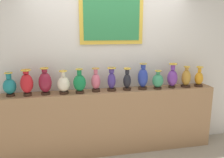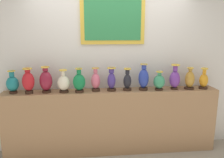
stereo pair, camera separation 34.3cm
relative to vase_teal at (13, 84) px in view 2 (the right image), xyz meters
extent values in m
plane|color=gray|center=(1.48, 0.01, -1.18)|extent=(11.43, 11.43, 0.00)
cube|color=#99704C|center=(1.48, 0.01, -0.67)|extent=(3.35, 0.33, 1.03)
cube|color=silver|center=(1.48, 0.23, 0.31)|extent=(5.43, 0.10, 3.00)
cube|color=gold|center=(1.51, 0.17, 0.93)|extent=(0.99, 0.03, 0.75)
cube|color=#2B7B45|center=(1.51, 0.15, 0.93)|extent=(0.87, 0.01, 0.63)
cylinder|color=#382319|center=(0.00, 0.00, -0.13)|extent=(0.12, 0.12, 0.03)
ellipsoid|color=#19727A|center=(0.00, 0.00, -0.01)|extent=(0.18, 0.18, 0.22)
cylinder|color=#19727A|center=(0.00, 0.00, 0.15)|extent=(0.07, 0.07, 0.08)
torus|color=gold|center=(0.00, 0.00, 0.19)|extent=(0.11, 0.11, 0.01)
cylinder|color=#382319|center=(0.24, -0.04, -0.13)|extent=(0.11, 0.11, 0.04)
ellipsoid|color=red|center=(0.24, -0.04, 0.03)|extent=(0.17, 0.17, 0.28)
cylinder|color=red|center=(0.24, -0.04, 0.20)|extent=(0.08, 0.08, 0.05)
torus|color=gold|center=(0.24, -0.04, 0.22)|extent=(0.14, 0.14, 0.02)
cylinder|color=#382319|center=(0.49, -0.01, -0.13)|extent=(0.13, 0.13, 0.03)
ellipsoid|color=maroon|center=(0.49, -0.01, 0.03)|extent=(0.19, 0.19, 0.30)
cylinder|color=maroon|center=(0.49, -0.01, 0.21)|extent=(0.08, 0.08, 0.06)
torus|color=gold|center=(0.49, -0.01, 0.24)|extent=(0.12, 0.12, 0.02)
cylinder|color=#382319|center=(0.75, -0.03, -0.13)|extent=(0.13, 0.13, 0.03)
ellipsoid|color=beige|center=(0.75, -0.03, 0.00)|extent=(0.19, 0.19, 0.22)
cylinder|color=beige|center=(0.75, -0.03, 0.15)|extent=(0.06, 0.06, 0.09)
torus|color=gold|center=(0.75, -0.03, 0.19)|extent=(0.12, 0.12, 0.02)
cylinder|color=#382319|center=(0.98, -0.05, -0.13)|extent=(0.13, 0.13, 0.04)
ellipsoid|color=#14723D|center=(0.98, -0.05, 0.01)|extent=(0.19, 0.19, 0.25)
cylinder|color=#14723D|center=(0.98, -0.05, 0.17)|extent=(0.07, 0.07, 0.08)
torus|color=gold|center=(0.98, -0.05, 0.21)|extent=(0.11, 0.11, 0.02)
cylinder|color=#382319|center=(1.22, 0.00, -0.13)|extent=(0.13, 0.13, 0.04)
ellipsoid|color=#CC5972|center=(1.22, 0.00, 0.01)|extent=(0.14, 0.14, 0.24)
cylinder|color=#CC5972|center=(1.22, 0.00, 0.17)|extent=(0.06, 0.06, 0.08)
torus|color=gold|center=(1.22, 0.00, 0.21)|extent=(0.12, 0.12, 0.01)
cylinder|color=#382319|center=(1.47, -0.01, -0.13)|extent=(0.14, 0.14, 0.04)
ellipsoid|color=#3F2D7F|center=(1.47, -0.01, 0.01)|extent=(0.13, 0.13, 0.25)
cylinder|color=#3F2D7F|center=(1.47, -0.01, 0.17)|extent=(0.08, 0.08, 0.07)
torus|color=gold|center=(1.47, -0.01, 0.21)|extent=(0.14, 0.14, 0.02)
cylinder|color=#382319|center=(1.72, -0.01, -0.13)|extent=(0.13, 0.13, 0.03)
ellipsoid|color=black|center=(1.72, -0.01, 0.00)|extent=(0.12, 0.12, 0.22)
cylinder|color=black|center=(1.72, -0.01, 0.15)|extent=(0.06, 0.06, 0.08)
torus|color=gold|center=(1.72, -0.01, 0.19)|extent=(0.12, 0.12, 0.02)
cylinder|color=#382319|center=(1.97, -0.02, -0.13)|extent=(0.14, 0.14, 0.04)
ellipsoid|color=#263899|center=(1.97, -0.02, 0.04)|extent=(0.16, 0.16, 0.30)
cylinder|color=#263899|center=(1.97, -0.02, 0.22)|extent=(0.08, 0.08, 0.07)
torus|color=gold|center=(1.97, -0.02, 0.26)|extent=(0.12, 0.12, 0.01)
cylinder|color=#382319|center=(2.21, -0.05, -0.13)|extent=(0.13, 0.13, 0.03)
ellipsoid|color=#388C60|center=(2.21, -0.05, -0.01)|extent=(0.18, 0.18, 0.21)
cylinder|color=#388C60|center=(2.21, -0.05, 0.12)|extent=(0.06, 0.06, 0.05)
torus|color=gold|center=(2.21, -0.05, 0.14)|extent=(0.11, 0.11, 0.02)
cylinder|color=#382319|center=(2.47, -0.03, -0.13)|extent=(0.11, 0.11, 0.03)
ellipsoid|color=#6B3393|center=(2.47, -0.03, 0.01)|extent=(0.16, 0.16, 0.26)
cylinder|color=#6B3393|center=(2.47, -0.03, 0.19)|extent=(0.07, 0.07, 0.10)
torus|color=gold|center=(2.47, -0.03, 0.24)|extent=(0.13, 0.13, 0.02)
cylinder|color=#382319|center=(2.71, -0.03, -0.14)|extent=(0.15, 0.15, 0.03)
ellipsoid|color=#B27F2D|center=(2.71, -0.03, 0.01)|extent=(0.15, 0.15, 0.26)
cylinder|color=#B27F2D|center=(2.71, -0.03, 0.16)|extent=(0.06, 0.06, 0.05)
torus|color=gold|center=(2.71, -0.03, 0.19)|extent=(0.10, 0.10, 0.02)
cylinder|color=#382319|center=(2.95, -0.03, -0.13)|extent=(0.14, 0.14, 0.03)
ellipsoid|color=orange|center=(2.95, -0.03, -0.01)|extent=(0.14, 0.14, 0.21)
cylinder|color=orange|center=(2.95, -0.03, 0.13)|extent=(0.06, 0.06, 0.09)
torus|color=gold|center=(2.95, -0.03, 0.18)|extent=(0.11, 0.11, 0.02)
camera|label=1|loc=(0.79, -3.27, 0.77)|focal=35.69mm
camera|label=2|loc=(1.13, -3.33, 0.77)|focal=35.69mm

